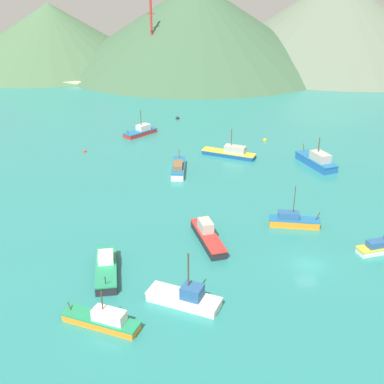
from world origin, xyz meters
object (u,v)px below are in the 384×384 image
buoy_0 (265,140)px  fishing_boat_3 (208,236)px  fishing_boat_4 (317,160)px  fishing_boat_8 (141,131)px  radio_tower (152,39)px  fishing_boat_5 (293,221)px  fishing_boat_6 (178,168)px  fishing_boat_7 (185,298)px  fishing_boat_0 (231,153)px  fishing_boat_1 (103,320)px  fishing_boat_2 (106,268)px  buoy_2 (85,151)px  fishing_boat_9 (383,247)px  buoy_1 (178,118)px

buoy_0 → fishing_boat_3: bearing=-110.2°
fishing_boat_3 → fishing_boat_4: size_ratio=0.98×
fishing_boat_8 → radio_tower: radio_tower is taller
fishing_boat_8 → fishing_boat_5: bearing=-61.4°
fishing_boat_6 → fishing_boat_7: bearing=-89.8°
fishing_boat_5 → fishing_boat_6: (-16.52, 21.79, 0.01)m
fishing_boat_4 → buoy_0: size_ratio=12.06×
fishing_boat_0 → fishing_boat_1: 54.49m
fishing_boat_3 → fishing_boat_6: fishing_boat_6 is taller
fishing_boat_1 → fishing_boat_0: bearing=69.1°
buoy_0 → fishing_boat_2: bearing=-119.8°
fishing_boat_6 → buoy_0: (19.55, 17.65, -0.72)m
fishing_boat_6 → buoy_2: (-19.29, 12.13, -0.75)m
fishing_boat_2 → fishing_boat_4: size_ratio=0.90×
fishing_boat_0 → fishing_boat_8: bearing=140.8°
fishing_boat_6 → buoy_2: size_ratio=12.83×
fishing_boat_5 → fishing_boat_6: size_ratio=0.80×
fishing_boat_3 → fishing_boat_4: bearing=50.3°
fishing_boat_9 → radio_tower: (-34.25, 115.70, 12.86)m
fishing_boat_7 → buoy_0: size_ratio=10.09×
radio_tower → fishing_boat_7: bearing=-86.6°
fishing_boat_3 → radio_tower: 113.28m
fishing_boat_3 → buoy_1: 61.85m
fishing_boat_4 → fishing_boat_5: fishing_boat_5 is taller
fishing_boat_8 → radio_tower: (0.87, 62.91, 12.77)m
buoy_1 → buoy_0: bearing=-44.0°
fishing_boat_0 → fishing_boat_6: fishing_boat_0 is taller
fishing_boat_3 → fishing_boat_9: fishing_boat_9 is taller
buoy_1 → buoy_2: bearing=-129.5°
fishing_boat_4 → fishing_boat_9: 31.49m
fishing_boat_3 → fishing_boat_4: 36.16m
buoy_0 → buoy_2: size_ratio=1.18×
fishing_boat_9 → buoy_0: bearing=98.9°
fishing_boat_3 → fishing_boat_5: bearing=16.8°
fishing_boat_2 → fishing_boat_8: size_ratio=1.22×
fishing_boat_4 → fishing_boat_5: 26.01m
fishing_boat_4 → fishing_boat_9: fishing_boat_9 is taller
fishing_boat_4 → fishing_boat_0: bearing=159.8°
fishing_boat_5 → fishing_boat_2: bearing=-156.4°
fishing_boat_1 → fishing_boat_2: size_ratio=0.93×
fishing_boat_3 → buoy_2: (-22.92, 37.82, -0.76)m
fishing_boat_1 → fishing_boat_6: bearing=78.6°
fishing_boat_7 → radio_tower: bearing=93.4°
fishing_boat_2 → fishing_boat_6: fishing_boat_6 is taller
fishing_boat_8 → buoy_0: (27.73, -5.78, -0.64)m
fishing_boat_3 → fishing_boat_8: fishing_boat_8 is taller
fishing_boat_1 → fishing_boat_7: bearing=20.7°
buoy_1 → radio_tower: radio_tower is taller
fishing_boat_1 → fishing_boat_5: (25.18, 21.11, 0.06)m
fishing_boat_4 → fishing_boat_9: size_ratio=1.30×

